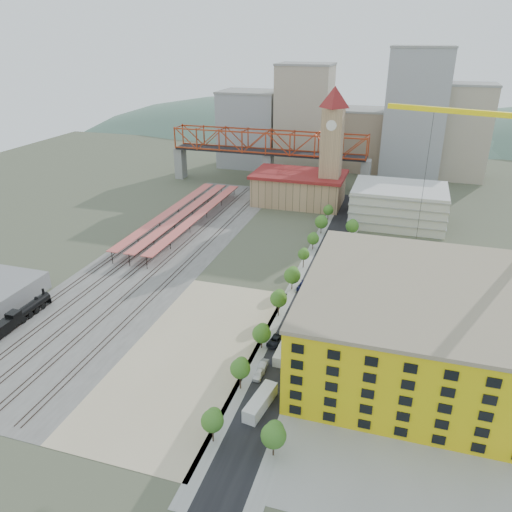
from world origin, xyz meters
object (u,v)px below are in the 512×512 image
(site_trailer_d, at_px, (304,305))
(locomotive, at_px, (23,313))
(site_trailer_a, at_px, (260,402))
(site_trailer_c, at_px, (298,319))
(clock_tower, at_px, (332,138))
(site_trailer_b, at_px, (283,352))
(construction_building, at_px, (410,323))
(car_0, at_px, (259,374))

(site_trailer_d, bearing_deg, locomotive, -162.88)
(site_trailer_a, height_order, site_trailer_c, site_trailer_a)
(site_trailer_c, xyz_separation_m, site_trailer_d, (0.00, 6.93, 0.08))
(clock_tower, distance_m, site_trailer_b, 110.52)
(clock_tower, distance_m, locomotive, 127.95)
(site_trailer_a, bearing_deg, site_trailer_c, 99.06)
(construction_building, xyz_separation_m, car_0, (-29.00, -15.40, -8.66))
(car_0, bearing_deg, site_trailer_c, 84.59)
(clock_tower, xyz_separation_m, car_0, (5.00, -115.39, -27.95))
(car_0, bearing_deg, locomotive, 177.82)
(site_trailer_a, xyz_separation_m, site_trailer_b, (0.00, 17.57, -0.20))
(site_trailer_a, xyz_separation_m, site_trailer_d, (0.00, 39.15, -0.04))
(site_trailer_a, relative_size, car_0, 2.35)
(site_trailer_b, xyz_separation_m, site_trailer_d, (0.00, 21.58, 0.16))
(site_trailer_d, bearing_deg, site_trailer_b, -94.15)
(site_trailer_a, bearing_deg, construction_building, 52.15)
(locomotive, relative_size, site_trailer_d, 2.08)
(construction_building, bearing_deg, locomotive, -173.26)
(clock_tower, height_order, construction_building, clock_tower)
(clock_tower, distance_m, site_trailer_a, 127.52)
(clock_tower, xyz_separation_m, locomotive, (-58.00, -110.86, -26.75))
(construction_building, xyz_separation_m, site_trailer_a, (-26.00, -24.32, -8.00))
(site_trailer_a, bearing_deg, clock_tower, 102.74)
(clock_tower, height_order, locomotive, clock_tower)
(locomotive, xyz_separation_m, site_trailer_d, (66.00, 25.70, -0.57))
(locomotive, xyz_separation_m, site_trailer_c, (66.00, 18.76, -0.65))
(locomotive, xyz_separation_m, site_trailer_b, (66.00, 4.12, -0.73))
(construction_building, relative_size, site_trailer_d, 5.05)
(site_trailer_d, bearing_deg, clock_tower, 91.22)
(construction_building, height_order, site_trailer_a, construction_building)
(clock_tower, xyz_separation_m, site_trailer_d, (8.00, -85.17, -27.33))
(site_trailer_b, distance_m, site_trailer_c, 14.65)
(clock_tower, height_order, site_trailer_a, clock_tower)
(clock_tower, height_order, site_trailer_c, clock_tower)
(construction_building, height_order, car_0, construction_building)
(site_trailer_b, bearing_deg, clock_tower, 95.69)
(locomotive, height_order, car_0, locomotive)
(site_trailer_d, relative_size, car_0, 2.28)
(construction_building, relative_size, car_0, 11.52)
(clock_tower, xyz_separation_m, site_trailer_c, (8.00, -92.10, -27.40))
(clock_tower, xyz_separation_m, site_trailer_b, (8.00, -106.75, -27.48))
(construction_building, bearing_deg, site_trailer_a, -136.91)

